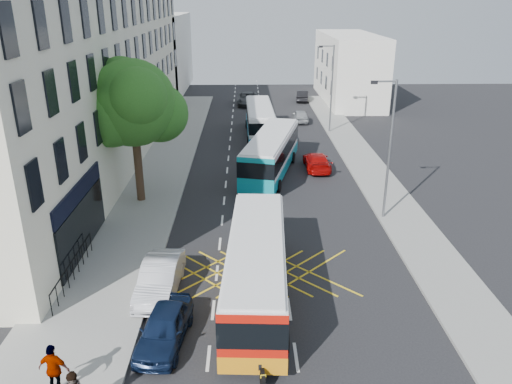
{
  "coord_description": "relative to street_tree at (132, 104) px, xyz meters",
  "views": [
    {
      "loc": [
        -1.78,
        -14.69,
        12.3
      ],
      "look_at": [
        -1.23,
        10.91,
        2.2
      ],
      "focal_mm": 35.0,
      "sensor_mm": 36.0,
      "label": 1
    }
  ],
  "objects": [
    {
      "name": "motorbike",
      "position": [
        7.15,
        -15.64,
        -5.33
      ],
      "size": [
        0.75,
        2.32,
        2.06
      ],
      "rotation": [
        0.0,
        0.0,
        0.1
      ],
      "color": "black",
      "rests_on": "ground"
    },
    {
      "name": "terrace_far",
      "position": [
        -5.49,
        40.03,
        -1.29
      ],
      "size": [
        8.0,
        20.0,
        10.0
      ],
      "primitive_type": "cube",
      "color": "silver",
      "rests_on": "ground"
    },
    {
      "name": "pavement_right",
      "position": [
        16.01,
        0.03,
        -6.22
      ],
      "size": [
        3.0,
        70.0,
        0.15
      ],
      "primitive_type": "cube",
      "color": "gray",
      "rests_on": "ground"
    },
    {
      "name": "distant_car_grey",
      "position": [
        6.98,
        30.4,
        -5.58
      ],
      "size": [
        2.4,
        5.16,
        1.43
      ],
      "primitive_type": "imported",
      "rotation": [
        0.0,
        0.0,
        -0.01
      ],
      "color": "#383B3F",
      "rests_on": "ground"
    },
    {
      "name": "pavement_left",
      "position": [
        0.01,
        0.03,
        -6.22
      ],
      "size": [
        5.0,
        70.0,
        0.15
      ],
      "primitive_type": "cube",
      "color": "gray",
      "rests_on": "ground"
    },
    {
      "name": "distant_car_dark",
      "position": [
        13.88,
        32.48,
        -5.63
      ],
      "size": [
        1.93,
        4.17,
        1.32
      ],
      "primitive_type": "imported",
      "rotation": [
        0.0,
        0.0,
        3.01
      ],
      "color": "black",
      "rests_on": "ground"
    },
    {
      "name": "bus_far",
      "position": [
        8.07,
        16.04,
        -4.79
      ],
      "size": [
        2.7,
        10.21,
        2.86
      ],
      "rotation": [
        0.0,
        0.0,
        0.02
      ],
      "color": "silver",
      "rests_on": "ground"
    },
    {
      "name": "building_right",
      "position": [
        19.51,
        33.03,
        -2.29
      ],
      "size": [
        6.0,
        18.0,
        8.0
      ],
      "primitive_type": "cube",
      "color": "silver",
      "rests_on": "ground"
    },
    {
      "name": "bus_near",
      "position": [
        7.15,
        -11.13,
        -4.77
      ],
      "size": [
        2.94,
        10.42,
        2.9
      ],
      "rotation": [
        0.0,
        0.0,
        -0.05
      ],
      "color": "silver",
      "rests_on": "ground"
    },
    {
      "name": "terrace_main",
      "position": [
        -5.49,
        9.52,
        0.46
      ],
      "size": [
        8.3,
        45.0,
        13.5
      ],
      "color": "beige",
      "rests_on": "ground"
    },
    {
      "name": "ground",
      "position": [
        8.51,
        -14.97,
        -6.29
      ],
      "size": [
        120.0,
        120.0,
        0.0
      ],
      "primitive_type": "plane",
      "color": "black",
      "rests_on": "ground"
    },
    {
      "name": "lamp_far",
      "position": [
        14.71,
        17.03,
        -1.68
      ],
      "size": [
        1.45,
        0.15,
        8.0
      ],
      "color": "slate",
      "rests_on": "pavement_right"
    },
    {
      "name": "street_tree",
      "position": [
        0.0,
        0.0,
        0.0
      ],
      "size": [
        6.3,
        5.7,
        8.8
      ],
      "color": "#382619",
      "rests_on": "pavement_left"
    },
    {
      "name": "parked_car_blue",
      "position": [
        3.61,
        -14.02,
        -5.61
      ],
      "size": [
        2.08,
        4.15,
        1.36
      ],
      "primitive_type": "imported",
      "rotation": [
        0.0,
        0.0,
        -0.12
      ],
      "color": "#0D1935",
      "rests_on": "ground"
    },
    {
      "name": "bus_mid",
      "position": [
        8.57,
        5.22,
        -4.72
      ],
      "size": [
        4.89,
        10.88,
        2.98
      ],
      "rotation": [
        0.0,
        0.0,
        -0.24
      ],
      "color": "silver",
      "rests_on": "ground"
    },
    {
      "name": "red_hatchback",
      "position": [
        12.11,
        6.19,
        -5.66
      ],
      "size": [
        1.82,
        4.37,
        1.26
      ],
      "primitive_type": "imported",
      "rotation": [
        0.0,
        0.0,
        3.15
      ],
      "color": "#AD0807",
      "rests_on": "ground"
    },
    {
      "name": "lamp_near",
      "position": [
        14.71,
        -2.97,
        -1.68
      ],
      "size": [
        1.45,
        0.15,
        8.0
      ],
      "color": "slate",
      "rests_on": "pavement_right"
    },
    {
      "name": "pedestrian_far",
      "position": [
        0.48,
        -16.64,
        -5.23
      ],
      "size": [
        1.13,
        0.63,
        1.83
      ],
      "primitive_type": "imported",
      "rotation": [
        0.0,
        0.0,
        2.96
      ],
      "color": "gray",
      "rests_on": "pavement_left"
    },
    {
      "name": "railings",
      "position": [
        -1.19,
        -9.67,
        -5.57
      ],
      "size": [
        0.08,
        5.6,
        1.14
      ],
      "primitive_type": null,
      "color": "black",
      "rests_on": "pavement_left"
    },
    {
      "name": "parked_car_silver",
      "position": [
        2.91,
        -10.58,
        -5.56
      ],
      "size": [
        1.78,
        4.53,
        1.47
      ],
      "primitive_type": "imported",
      "rotation": [
        0.0,
        0.0,
        -0.05
      ],
      "color": "#B9BBC2",
      "rests_on": "ground"
    },
    {
      "name": "distant_car_silver",
      "position": [
        12.45,
        21.46,
        -5.66
      ],
      "size": [
        1.53,
        3.71,
        1.26
      ],
      "primitive_type": "imported",
      "rotation": [
        0.0,
        0.0,
        3.15
      ],
      "color": "#979A9E",
      "rests_on": "ground"
    }
  ]
}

